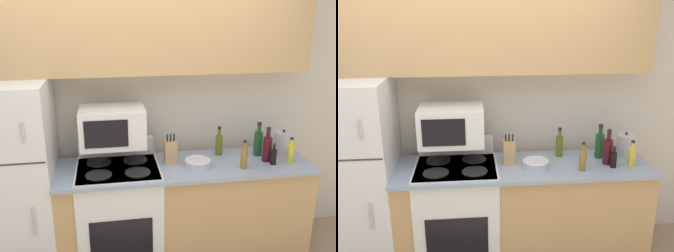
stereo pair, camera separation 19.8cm
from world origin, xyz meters
TOP-DOWN VIEW (x-y plane):
  - wall_back at (0.00, 0.69)m, footprint 8.00×0.05m
  - lower_cabinets at (0.37, 0.29)m, footprint 2.12×0.61m
  - refrigerator at (-1.06, 0.33)m, footprint 0.75×0.68m
  - upper_cabinets at (0.00, 0.51)m, footprint 2.86×0.32m
  - stove at (-0.19, 0.27)m, footprint 0.67×0.59m
  - microwave at (-0.21, 0.37)m, footprint 0.52×0.37m
  - knife_block at (0.26, 0.32)m, footprint 0.10×0.09m
  - bowl at (0.46, 0.21)m, footprint 0.22×0.22m
  - bottle_soy_sauce at (1.10, 0.16)m, footprint 0.05×0.05m
  - bottle_wine_red at (1.07, 0.24)m, footprint 0.08×0.08m
  - bottle_vinegar at (0.83, 0.12)m, footprint 0.06×0.06m
  - bottle_olive_oil at (0.71, 0.44)m, footprint 0.06×0.06m
  - bottle_cooking_spray at (1.26, 0.18)m, footprint 0.06×0.06m
  - bottle_wine_green at (1.05, 0.38)m, footprint 0.08×0.08m
  - kettle at (1.28, 0.38)m, footprint 0.15×0.15m

SIDE VIEW (x-z plane):
  - lower_cabinets at x=0.37m, z-range 0.00..0.91m
  - stove at x=-0.19m, z-range -0.06..1.01m
  - refrigerator at x=-1.06m, z-range 0.00..1.64m
  - bowl at x=0.46m, z-range 0.91..0.97m
  - bottle_soy_sauce at x=1.10m, z-range 0.89..1.07m
  - bottle_cooking_spray at x=1.26m, z-range 0.88..1.10m
  - bottle_vinegar at x=0.83m, z-range 0.88..1.12m
  - kettle at x=1.28m, z-range 0.89..1.11m
  - knife_block at x=0.26m, z-range 0.88..1.14m
  - bottle_olive_oil at x=0.71m, z-range 0.88..1.14m
  - bottle_wine_red at x=1.07m, z-range 0.87..1.17m
  - bottle_wine_green at x=1.05m, z-range 0.87..1.17m
  - microwave at x=-0.21m, z-range 1.08..1.39m
  - wall_back at x=0.00m, z-range 0.00..2.55m
  - upper_cabinets at x=0.00m, z-range 1.64..2.37m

